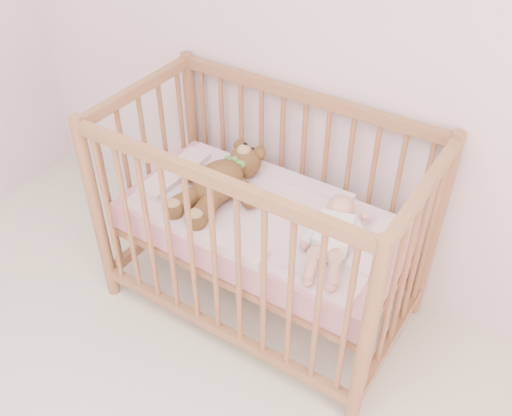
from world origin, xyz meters
The scene contains 6 objects.
wall_back centered at (0.00, 2.00, 1.35)m, with size 4.00×0.02×2.70m, color silver.
crib centered at (-0.24, 1.60, 0.50)m, with size 1.36×0.76×1.00m, color #9F6943, non-canonical shape.
mattress centered at (-0.24, 1.60, 0.49)m, with size 1.22×0.62×0.13m, color pink.
blanket centered at (-0.24, 1.60, 0.56)m, with size 1.10×0.58×0.06m, color pink, non-canonical shape.
baby centered at (0.11, 1.58, 0.64)m, with size 0.25×0.53×0.13m, color white, non-canonical shape.
teddy_bear centered at (-0.46, 1.58, 0.65)m, with size 0.42×0.59×0.16m, color brown, non-canonical shape.
Camera 1 is at (0.76, -0.00, 2.13)m, focal length 40.00 mm.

